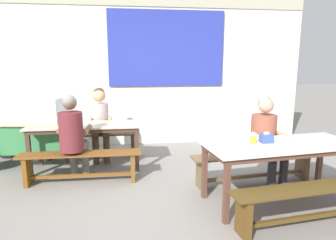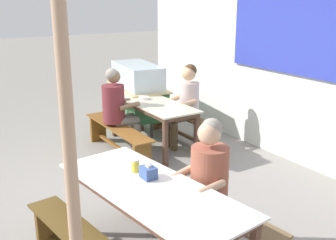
{
  "view_description": "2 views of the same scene",
  "coord_description": "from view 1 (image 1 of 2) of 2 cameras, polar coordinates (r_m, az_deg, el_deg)",
  "views": [
    {
      "loc": [
        -0.37,
        -3.48,
        1.66
      ],
      "look_at": [
        0.13,
        0.55,
        0.88
      ],
      "focal_mm": 30.62,
      "sensor_mm": 36.0,
      "label": 1
    },
    {
      "loc": [
        4.12,
        -1.91,
        2.27
      ],
      "look_at": [
        0.43,
        0.43,
        0.95
      ],
      "focal_mm": 44.3,
      "sensor_mm": 36.0,
      "label": 2
    }
  ],
  "objects": [
    {
      "name": "ground_plane",
      "position": [
        3.87,
        -0.95,
        -14.54
      ],
      "size": [
        40.0,
        40.0,
        0.0
      ],
      "primitive_type": "plane",
      "color": "gray"
    },
    {
      "name": "backdrop_wall",
      "position": [
        6.06,
        -3.54,
        10.07
      ],
      "size": [
        6.5,
        0.23,
        3.0
      ],
      "color": "silver",
      "rests_on": "ground_plane"
    },
    {
      "name": "dining_table_far",
      "position": [
        4.75,
        -16.05,
        -1.74
      ],
      "size": [
        1.76,
        0.64,
        0.73
      ],
      "color": "#BAB89F",
      "rests_on": "ground_plane"
    },
    {
      "name": "dining_table_near",
      "position": [
        3.72,
        21.7,
        -5.44
      ],
      "size": [
        1.96,
        0.97,
        0.73
      ],
      "color": "silver",
      "rests_on": "ground_plane"
    },
    {
      "name": "bench_far_back",
      "position": [
        5.4,
        -14.95,
        -4.27
      ],
      "size": [
        1.71,
        0.26,
        0.44
      ],
      "color": "#51361E",
      "rests_on": "ground_plane"
    },
    {
      "name": "bench_far_front",
      "position": [
        4.3,
        -16.93,
        -8.23
      ],
      "size": [
        1.7,
        0.3,
        0.44
      ],
      "color": "brown",
      "rests_on": "ground_plane"
    },
    {
      "name": "bench_near_back",
      "position": [
        4.28,
        16.81,
        -8.2
      ],
      "size": [
        1.87,
        0.52,
        0.44
      ],
      "color": "brown",
      "rests_on": "ground_plane"
    },
    {
      "name": "bench_near_front",
      "position": [
        3.43,
        27.05,
        -13.98
      ],
      "size": [
        1.86,
        0.51,
        0.44
      ],
      "color": "#523D19",
      "rests_on": "ground_plane"
    },
    {
      "name": "food_cart",
      "position": [
        5.27,
        -26.28,
        -1.17
      ],
      "size": [
        1.8,
        0.91,
        1.14
      ],
      "color": "#367E47",
      "rests_on": "ground_plane"
    },
    {
      "name": "person_center_facing",
      "position": [
        5.21,
        -13.37,
        0.19
      ],
      "size": [
        0.44,
        0.58,
        1.27
      ],
      "color": "#4C3E27",
      "rests_on": "ground_plane"
    },
    {
      "name": "person_right_near_table",
      "position": [
        4.18,
        18.96,
        -2.93
      ],
      "size": [
        0.49,
        0.6,
        1.25
      ],
      "color": "#292A2D",
      "rests_on": "ground_plane"
    },
    {
      "name": "person_left_back_turned",
      "position": [
        4.26,
        -18.46,
        -2.52
      ],
      "size": [
        0.46,
        0.55,
        1.27
      ],
      "color": "#66655E",
      "rests_on": "ground_plane"
    },
    {
      "name": "tissue_box",
      "position": [
        3.68,
        18.97,
        -3.44
      ],
      "size": [
        0.14,
        0.11,
        0.13
      ],
      "color": "#395391",
      "rests_on": "dining_table_near"
    },
    {
      "name": "condiment_jar",
      "position": [
        3.57,
        16.59,
        -3.63
      ],
      "size": [
        0.07,
        0.07,
        0.12
      ],
      "color": "yellow",
      "rests_on": "dining_table_near"
    },
    {
      "name": "soup_bowl",
      "position": [
        4.73,
        -18.21,
        -0.73
      ],
      "size": [
        0.15,
        0.15,
        0.04
      ],
      "primitive_type": "cylinder",
      "color": "silver",
      "rests_on": "dining_table_far"
    }
  ]
}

